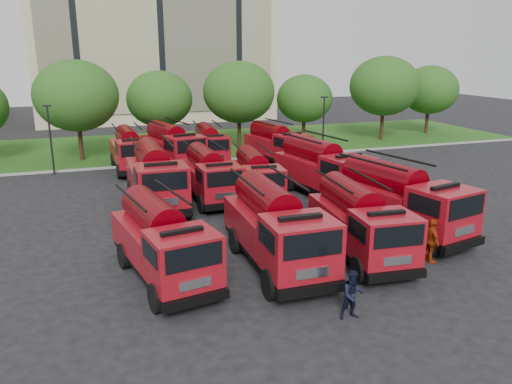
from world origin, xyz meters
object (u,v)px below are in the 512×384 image
fire_truck_8 (130,150)px  firefighter_0 (386,254)px  fire_truck_4 (155,177)px  firefighter_1 (352,318)px  fire_truck_2 (359,222)px  fire_truck_3 (400,200)px  fire_truck_1 (276,227)px  fire_truck_6 (256,176)px  firefighter_3 (432,235)px  fire_truck_0 (162,241)px  firefighter_2 (429,262)px  fire_truck_9 (172,146)px  firefighter_5 (389,204)px  fire_truck_10 (209,145)px  firefighter_4 (143,225)px  fire_truck_5 (209,175)px  fire_truck_7 (322,168)px  fire_truck_11 (276,144)px

fire_truck_8 → firefighter_0: (9.22, -20.73, -1.58)m
fire_truck_4 → firefighter_1: (4.45, -15.14, -1.79)m
fire_truck_2 → fire_truck_3: bearing=34.4°
fire_truck_1 → fire_truck_6: 9.96m
fire_truck_8 → firefighter_3: fire_truck_8 is taller
fire_truck_0 → fire_truck_2: fire_truck_0 is taller
firefighter_1 → firefighter_2: 6.33m
firefighter_3 → fire_truck_9: bearing=-79.5°
firefighter_1 → firefighter_2: bearing=33.8°
fire_truck_2 → firefighter_5: bearing=52.8°
fire_truck_10 → firefighter_4: 15.43m
fire_truck_3 → fire_truck_5: size_ratio=1.17×
fire_truck_7 → fire_truck_9: bearing=115.9°
fire_truck_4 → fire_truck_10: bearing=61.3°
fire_truck_3 → fire_truck_9: 19.94m
fire_truck_4 → firefighter_5: bearing=-17.0°
fire_truck_6 → firefighter_1: 14.70m
fire_truck_8 → fire_truck_11: (11.50, -1.20, -0.00)m
fire_truck_0 → fire_truck_3: bearing=-3.7°
firefighter_0 → fire_truck_9: bearing=103.0°
fire_truck_8 → firefighter_4: (-0.64, -13.20, -1.58)m
fire_truck_2 → firefighter_5: size_ratio=4.79×
firefighter_0 → fire_truck_6: bearing=101.5°
firefighter_5 → fire_truck_5: bearing=-16.6°
firefighter_3 → firefighter_4: size_ratio=1.10×
fire_truck_0 → fire_truck_10: (6.92, 20.37, -0.07)m
firefighter_2 → firefighter_4: size_ratio=1.15×
fire_truck_2 → firefighter_0: fire_truck_2 is taller
fire_truck_8 → fire_truck_10: (6.33, 0.48, -0.07)m
fire_truck_7 → firefighter_0: size_ratio=4.65×
fire_truck_8 → firefighter_1: 25.67m
fire_truck_9 → fire_truck_6: bearing=-85.0°
firefighter_2 → fire_truck_10: bearing=21.1°
fire_truck_11 → firefighter_0: 19.73m
fire_truck_5 → fire_truck_10: 10.53m
fire_truck_4 → firefighter_4: bearing=-110.1°
fire_truck_10 → fire_truck_8: bearing=-171.6°
fire_truck_1 → firefighter_1: 5.27m
fire_truck_4 → fire_truck_5: bearing=4.6°
fire_truck_4 → firefighter_3: fire_truck_4 is taller
fire_truck_7 → fire_truck_10: 12.44m
firefighter_1 → firefighter_2: firefighter_2 is taller
fire_truck_8 → firefighter_2: fire_truck_8 is taller
fire_truck_1 → firefighter_3: bearing=7.0°
fire_truck_3 → fire_truck_6: 9.29m
fire_truck_9 → fire_truck_0: bearing=-113.9°
fire_truck_3 → firefighter_4: size_ratio=4.69×
fire_truck_0 → fire_truck_11: (12.09, 18.69, -0.01)m
firefighter_0 → firefighter_3: firefighter_3 is taller
fire_truck_2 → firefighter_2: bearing=-27.5°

